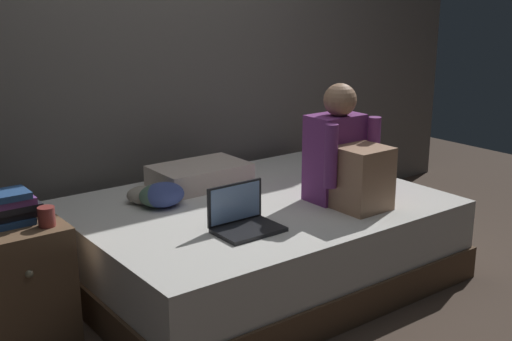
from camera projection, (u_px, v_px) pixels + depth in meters
The scene contains 10 objects.
ground_plane at pixel (261, 307), 3.37m from camera, with size 8.00×8.00×0.00m, color #47382D.
wall_back at pixel (142, 32), 3.93m from camera, with size 5.60×0.10×2.70m, color #605B56.
bed at pixel (257, 240), 3.65m from camera, with size 2.00×1.50×0.46m.
nightstand at pixel (16, 283), 2.99m from camera, with size 0.44×0.46×0.57m.
person_sitting at pixel (346, 159), 3.50m from camera, with size 0.39×0.44×0.66m.
laptop at pixel (243, 219), 3.16m from camera, with size 0.32×0.23×0.22m.
pillow at pixel (200, 175), 3.87m from camera, with size 0.56×0.36×0.13m, color beige.
book_stack at pixel (11, 208), 2.90m from camera, with size 0.23×0.16×0.16m.
mug at pixel (47, 217), 2.88m from camera, with size 0.08×0.08×0.09m, color #933833.
clothes_pile at pixel (157, 195), 3.51m from camera, with size 0.27×0.30×0.13m.
Camera 1 is at (-1.86, -2.42, 1.59)m, focal length 45.32 mm.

